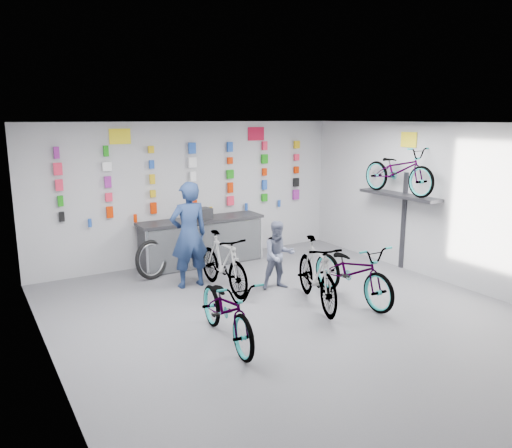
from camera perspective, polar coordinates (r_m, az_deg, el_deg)
floor at (r=7.88m, az=4.95°, el=-10.97°), size 8.00×8.00×0.00m
ceiling at (r=7.26m, az=5.38°, el=11.39°), size 8.00×8.00×0.00m
wall_back at (r=10.87m, az=-7.33°, el=3.61°), size 7.00×0.00×7.00m
wall_left at (r=6.12m, az=-22.50°, el=-3.82°), size 0.00×8.00×8.00m
wall_right at (r=9.87m, az=21.86°, el=1.98°), size 0.00×8.00×8.00m
counter at (r=10.65m, az=-6.19°, el=-2.10°), size 2.70×0.66×1.00m
merch_wall at (r=10.79m, az=-6.89°, el=5.10°), size 5.56×0.08×1.57m
wall_bracket at (r=10.51m, az=16.10°, el=2.75°), size 0.39×1.90×2.00m
sign_left at (r=10.23m, az=-15.29°, el=9.63°), size 0.42×0.02×0.30m
sign_right at (r=11.47m, az=0.00°, el=10.27°), size 0.42×0.02×0.30m
sign_side at (r=10.50m, az=17.05°, el=9.20°), size 0.02×0.40×0.30m
bike_left at (r=7.01m, az=-3.34°, el=-9.65°), size 0.84×1.91×0.97m
bike_center at (r=8.34m, az=6.95°, el=-5.59°), size 1.10×1.94×1.12m
bike_right at (r=8.69m, az=10.98°, el=-5.31°), size 0.70×1.98×1.04m
bike_service at (r=9.02m, az=-3.77°, el=-4.37°), size 0.51×1.77×1.06m
bike_wall at (r=10.37m, az=15.99°, el=5.92°), size 0.63×1.80×0.95m
clerk at (r=9.19m, az=-7.68°, el=-1.24°), size 0.72×0.48×1.96m
customer at (r=9.09m, az=2.60°, el=-3.58°), size 0.71×0.61×1.26m
spare_wheel at (r=9.90m, az=-11.86°, el=-4.01°), size 0.79×0.47×0.78m
register at (r=10.55m, az=-5.99°, el=1.24°), size 0.32×0.33×0.22m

